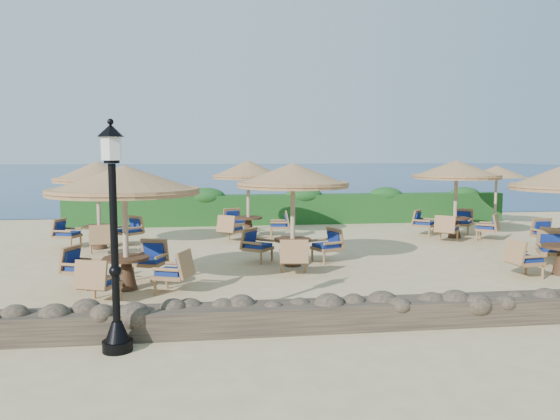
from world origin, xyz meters
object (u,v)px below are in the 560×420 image
object	(u,v)px
cafe_set_3	(98,188)
cafe_set_5	(456,184)
cafe_set_4	(248,185)
cafe_set_0	(124,200)
extra_parasol	(497,172)
cafe_set_1	(293,191)
lamp_post	(114,247)

from	to	relation	value
cafe_set_3	cafe_set_5	distance (m)	11.68
cafe_set_4	cafe_set_5	bearing A→B (deg)	-8.54
cafe_set_3	cafe_set_5	bearing A→B (deg)	2.82
cafe_set_0	cafe_set_5	world-z (taller)	same
extra_parasol	cafe_set_5	world-z (taller)	cafe_set_5
cafe_set_0	cafe_set_1	world-z (taller)	same
cafe_set_0	cafe_set_4	distance (m)	7.57
lamp_post	extra_parasol	bearing A→B (deg)	43.60
cafe_set_1	cafe_set_5	size ratio (longest dim) A/B	0.97
extra_parasol	cafe_set_5	distance (m)	3.77
extra_parasol	cafe_set_4	size ratio (longest dim) A/B	0.87
extra_parasol	cafe_set_4	bearing A→B (deg)	-171.86
lamp_post	cafe_set_3	xyz separation A→B (m)	(-1.91, 8.96, 0.31)
lamp_post	cafe_set_3	world-z (taller)	lamp_post
extra_parasol	cafe_set_0	size ratio (longest dim) A/B	0.76
cafe_set_3	cafe_set_0	bearing A→B (deg)	-73.81
cafe_set_3	extra_parasol	bearing A→B (deg)	11.82
cafe_set_0	cafe_set_5	size ratio (longest dim) A/B	1.07
cafe_set_0	lamp_post	bearing A→B (deg)	-84.17
lamp_post	cafe_set_1	bearing A→B (deg)	58.18
cafe_set_0	extra_parasol	bearing A→B (deg)	32.61
cafe_set_0	cafe_set_5	bearing A→B (deg)	29.97
extra_parasol	cafe_set_0	world-z (taller)	cafe_set_0
extra_parasol	cafe_set_0	xyz separation A→B (m)	(-12.98, -8.30, -0.26)
cafe_set_3	cafe_set_5	world-z (taller)	same
cafe_set_1	cafe_set_3	world-z (taller)	same
cafe_set_3	cafe_set_4	distance (m)	4.94
lamp_post	cafe_set_3	bearing A→B (deg)	102.01
cafe_set_1	cafe_set_4	distance (m)	5.00
extra_parasol	cafe_set_3	distance (m)	14.82
cafe_set_5	extra_parasol	bearing A→B (deg)	40.88
cafe_set_3	cafe_set_5	xyz separation A→B (m)	(11.66, 0.57, 0.00)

